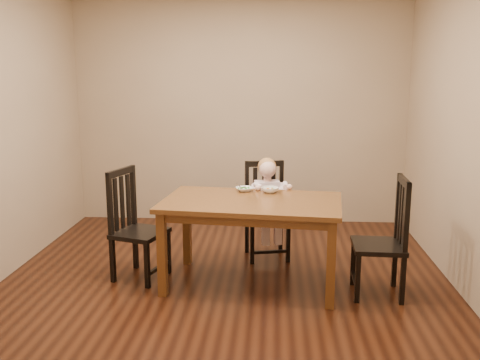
# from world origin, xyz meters

# --- Properties ---
(room) EXTENTS (4.01, 4.01, 2.71)m
(room) POSITION_xyz_m (0.00, 0.00, 1.35)
(room) COLOR #3C1B0C
(room) RESTS_ON ground
(dining_table) EXTENTS (1.61, 1.07, 0.76)m
(dining_table) POSITION_xyz_m (0.23, -0.04, 0.67)
(dining_table) COLOR #533213
(dining_table) RESTS_ON room
(chair_child) EXTENTS (0.48, 0.47, 0.96)m
(chair_child) POSITION_xyz_m (0.35, 0.70, 0.46)
(chair_child) COLOR black
(chair_child) RESTS_ON room
(chair_left) EXTENTS (0.52, 0.53, 0.99)m
(chair_left) POSITION_xyz_m (-0.82, 0.05, 0.48)
(chair_left) COLOR black
(chair_left) RESTS_ON room
(chair_right) EXTENTS (0.43, 0.45, 1.00)m
(chair_right) POSITION_xyz_m (1.34, -0.20, 0.48)
(chair_right) COLOR black
(chair_right) RESTS_ON room
(toddler) EXTENTS (0.39, 0.45, 0.55)m
(toddler) POSITION_xyz_m (0.36, 0.65, 0.60)
(toddler) COLOR silver
(toddler) RESTS_ON chair_child
(bowl_peas) EXTENTS (0.19, 0.19, 0.04)m
(bowl_peas) POSITION_xyz_m (0.15, 0.30, 0.78)
(bowl_peas) COLOR white
(bowl_peas) RESTS_ON dining_table
(bowl_veg) EXTENTS (0.19, 0.19, 0.05)m
(bowl_veg) POSITION_xyz_m (0.39, 0.26, 0.78)
(bowl_veg) COLOR white
(bowl_veg) RESTS_ON dining_table
(fork) EXTENTS (0.07, 0.10, 0.04)m
(fork) POSITION_xyz_m (0.11, 0.28, 0.80)
(fork) COLOR silver
(fork) RESTS_ON bowl_peas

